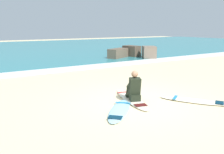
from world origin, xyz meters
The scene contains 8 objects.
ground_plane centered at (0.00, 0.00, 0.00)m, with size 80.00×80.00×0.00m, color beige.
sea centered at (0.00, 20.33, 0.05)m, with size 80.00×28.00×0.10m, color teal.
breaking_foam centered at (0.00, 6.63, 0.06)m, with size 80.00×0.90×0.11m, color white.
surfboard_main centered at (-0.04, 0.29, 0.04)m, with size 1.17×2.54×0.08m.
surfer_seated centered at (-0.09, 0.08, 0.44)m, with size 0.56×0.77×0.95m.
surfboard_spare_near centered at (-0.98, -0.42, 0.04)m, with size 1.80×1.82×0.08m.
surfboard_spare_far centered at (1.56, -1.00, 0.04)m, with size 1.67×2.17×0.08m.
rock_outcrop_distant centered at (6.31, 8.59, 0.44)m, with size 3.45×3.05×0.97m.
Camera 1 is at (-4.62, -5.73, 2.36)m, focal length 38.04 mm.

